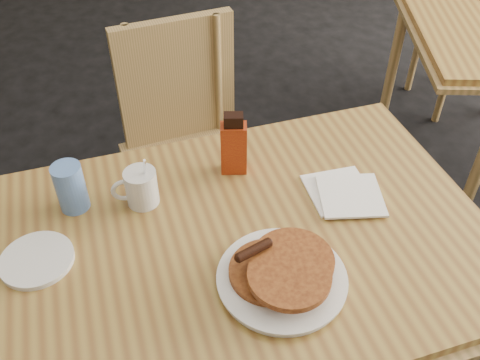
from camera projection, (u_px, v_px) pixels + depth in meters
name	position (u px, v px, depth m)	size (l,w,h in m)	color
main_table	(237.00, 250.00, 1.23)	(1.25, 0.89, 0.75)	olive
chair_main_far	(184.00, 130.00, 1.85)	(0.46, 0.47, 0.90)	#A6834E
chair_neighbor_far	(464.00, 5.00, 2.68)	(0.46, 0.47, 0.86)	#A6834E
pancake_plate	(282.00, 274.00, 1.09)	(0.27, 0.27, 0.08)	silver
coffee_mug	(140.00, 187.00, 1.25)	(0.11, 0.08, 0.14)	silver
syrup_bottle	(234.00, 145.00, 1.32)	(0.07, 0.05, 0.17)	maroon
napkin_stack	(345.00, 193.00, 1.30)	(0.18, 0.19, 0.01)	white
blue_tumbler	(71.00, 187.00, 1.23)	(0.07, 0.07, 0.12)	#537CC4
side_saucer	(37.00, 260.00, 1.14)	(0.16, 0.16, 0.01)	silver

